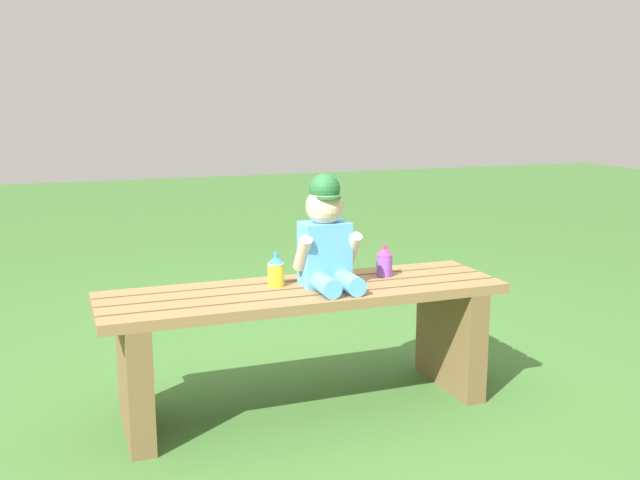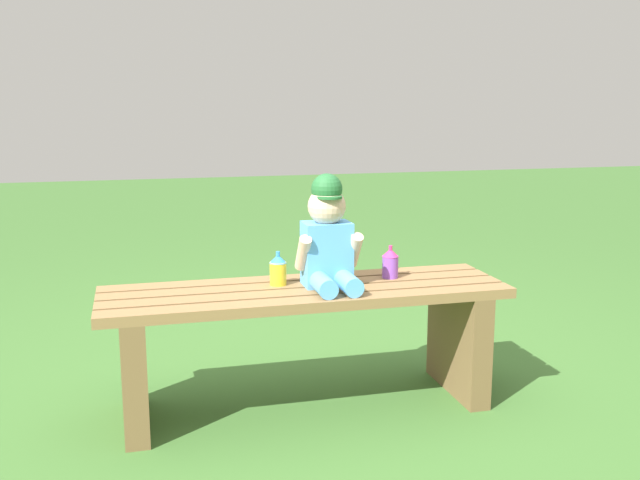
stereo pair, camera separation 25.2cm
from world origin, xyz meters
TOP-DOWN VIEW (x-y plane):
  - ground_plane at (0.00, 0.00)m, footprint 16.00×16.00m
  - park_bench at (0.00, 0.00)m, footprint 1.45×0.41m
  - child_figure at (0.08, -0.00)m, footprint 0.23×0.27m
  - sippy_cup_left at (-0.09, 0.06)m, footprint 0.06×0.06m
  - sippy_cup_right at (0.34, 0.06)m, footprint 0.06×0.06m

SIDE VIEW (x-z plane):
  - ground_plane at x=0.00m, z-range 0.00..0.00m
  - park_bench at x=0.00m, z-range 0.07..0.53m
  - sippy_cup_left at x=-0.09m, z-range 0.45..0.57m
  - sippy_cup_right at x=0.34m, z-range 0.45..0.57m
  - child_figure at x=0.08m, z-range 0.43..0.83m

